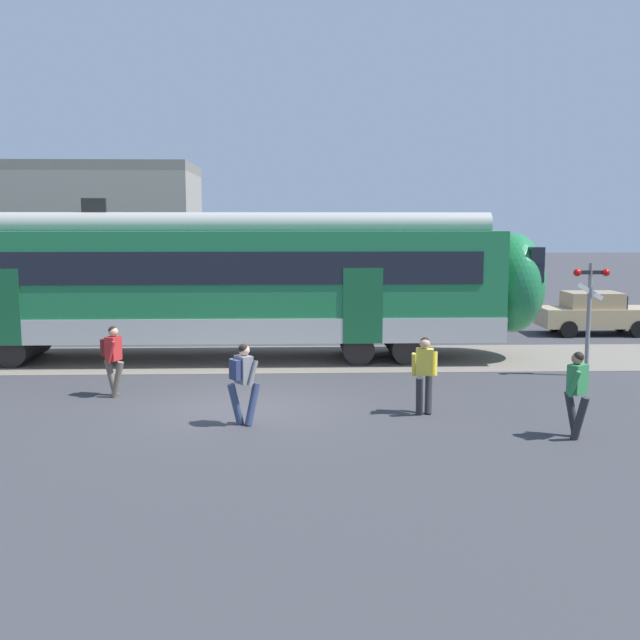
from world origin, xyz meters
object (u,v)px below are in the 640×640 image
(pedestrian_grey, at_px, (243,377))
(pedestrian_green, at_px, (577,388))
(parked_car_tan, at_px, (595,313))
(crossing_signal, at_px, (590,301))
(pedestrian_red, at_px, (113,355))
(pedestrian_yellow, at_px, (425,369))

(pedestrian_grey, height_order, pedestrian_green, same)
(pedestrian_green, relative_size, parked_car_tan, 0.41)
(pedestrian_green, height_order, parked_car_tan, pedestrian_green)
(parked_car_tan, bearing_deg, crossing_signal, -113.47)
(crossing_signal, bearing_deg, pedestrian_red, -171.02)
(parked_car_tan, bearing_deg, pedestrian_grey, -135.43)
(pedestrian_red, bearing_deg, pedestrian_green, -21.47)
(pedestrian_yellow, relative_size, crossing_signal, 0.56)
(pedestrian_green, bearing_deg, pedestrian_yellow, 144.00)
(pedestrian_green, xyz_separation_m, crossing_signal, (2.44, 5.64, 1.05))
(pedestrian_yellow, height_order, crossing_signal, crossing_signal)
(pedestrian_yellow, relative_size, parked_car_tan, 0.41)
(parked_car_tan, xyz_separation_m, crossing_signal, (-3.13, -7.21, 1.23))
(pedestrian_grey, xyz_separation_m, pedestrian_yellow, (3.78, 0.73, 0.00))
(pedestrian_grey, bearing_deg, crossing_signal, 27.25)
(pedestrian_red, bearing_deg, pedestrian_yellow, -15.18)
(pedestrian_yellow, bearing_deg, parked_car_tan, 53.53)
(pedestrian_red, height_order, pedestrian_green, same)
(pedestrian_red, xyz_separation_m, pedestrian_grey, (3.20, -2.63, 0.00))
(pedestrian_red, xyz_separation_m, pedestrian_yellow, (6.98, -1.89, 0.00))
(pedestrian_red, distance_m, crossing_signal, 12.17)
(crossing_signal, bearing_deg, pedestrian_grey, -152.75)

